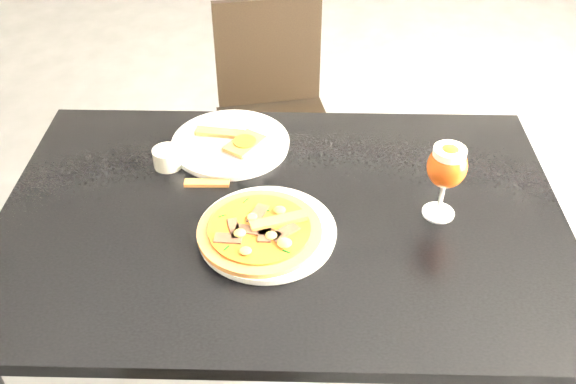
# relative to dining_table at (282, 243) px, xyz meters

# --- Properties ---
(ground) EXTENTS (6.00, 6.00, 0.00)m
(ground) POSITION_rel_dining_table_xyz_m (-0.12, 0.20, -0.66)
(ground) COLOR #565659
(ground) RESTS_ON ground
(dining_table) EXTENTS (1.27, 0.92, 0.75)m
(dining_table) POSITION_rel_dining_table_xyz_m (0.00, 0.00, 0.00)
(dining_table) COLOR black
(dining_table) RESTS_ON ground
(chair_far) EXTENTS (0.48, 0.48, 0.83)m
(chair_far) POSITION_rel_dining_table_xyz_m (-0.14, 0.85, -0.21)
(chair_far) COLOR black
(chair_far) RESTS_ON ground
(plate_main) EXTENTS (0.37, 0.37, 0.01)m
(plate_main) POSITION_rel_dining_table_xyz_m (-0.02, -0.07, 0.10)
(plate_main) COLOR silver
(plate_main) RESTS_ON dining_table
(pizza) EXTENTS (0.25, 0.25, 0.03)m
(pizza) POSITION_rel_dining_table_xyz_m (-0.03, -0.09, 0.11)
(pizza) COLOR #9F5926
(pizza) RESTS_ON plate_main
(plate_second) EXTENTS (0.34, 0.34, 0.02)m
(plate_second) POSITION_rel_dining_table_xyz_m (-0.15, 0.23, 0.10)
(plate_second) COLOR silver
(plate_second) RESTS_ON dining_table
(crust_scraps) EXTENTS (0.18, 0.12, 0.01)m
(crust_scraps) POSITION_rel_dining_table_xyz_m (-0.14, 0.23, 0.11)
(crust_scraps) COLOR #9F5926
(crust_scraps) RESTS_ON plate_second
(loose_crust) EXTENTS (0.10, 0.03, 0.01)m
(loose_crust) POSITION_rel_dining_table_xyz_m (-0.18, 0.07, 0.09)
(loose_crust) COLOR #9F5926
(loose_crust) RESTS_ON dining_table
(sauce_cup) EXTENTS (0.07, 0.07, 0.04)m
(sauce_cup) POSITION_rel_dining_table_xyz_m (-0.28, 0.13, 0.11)
(sauce_cup) COLOR beige
(sauce_cup) RESTS_ON dining_table
(beer_glass) EXTENTS (0.08, 0.08, 0.17)m
(beer_glass) POSITION_rel_dining_table_xyz_m (0.33, 0.04, 0.21)
(beer_glass) COLOR silver
(beer_glass) RESTS_ON dining_table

